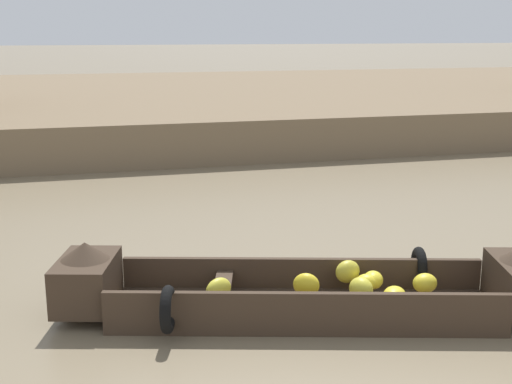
% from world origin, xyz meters
% --- Properties ---
extents(ground_plane, '(300.00, 300.00, 0.00)m').
position_xyz_m(ground_plane, '(0.00, 10.00, 0.00)').
color(ground_plane, '#7A6B51').
extents(riverbank_strip, '(160.00, 20.00, 1.09)m').
position_xyz_m(riverbank_strip, '(0.00, 24.01, 0.55)').
color(riverbank_strip, '#756047').
rests_on(riverbank_strip, ground).
extents(banana_boat, '(5.71, 2.52, 0.87)m').
position_xyz_m(banana_boat, '(-0.64, 5.16, 0.29)').
color(banana_boat, '#3D2D21').
rests_on(banana_boat, ground).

